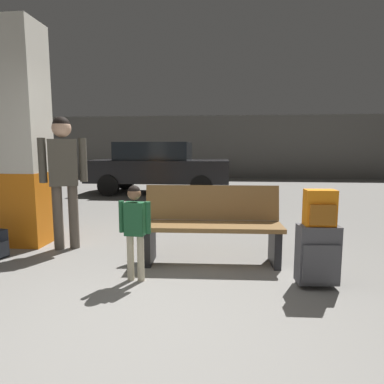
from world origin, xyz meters
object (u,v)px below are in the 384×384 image
backpack_bright (320,208)px  parked_car_far (158,166)px  adult (63,169)px  suitcase (318,255)px  structural_pillar (23,137)px  bench (212,225)px  child (135,223)px

backpack_bright → parked_car_far: parked_car_far is taller
backpack_bright → adult: 3.14m
suitcase → backpack_bright: backpack_bright is taller
structural_pillar → backpack_bright: bearing=-18.0°
bench → adult: (-1.94, 0.33, 0.63)m
suitcase → child: (-1.77, -0.01, 0.28)m
suitcase → child: bearing=-179.8°
backpack_bright → adult: size_ratio=0.20×
structural_pillar → backpack_bright: (3.61, -1.17, -0.71)m
bench → parked_car_far: size_ratio=0.39×
bench → child: child is taller
structural_pillar → adult: (0.64, -0.20, -0.41)m
structural_pillar → child: (1.84, -1.18, -0.88)m
structural_pillar → parked_car_far: bearing=81.9°
child → adult: 1.61m
suitcase → parked_car_far: bearing=113.2°
suitcase → backpack_bright: size_ratio=1.78×
bench → child: 1.00m
child → parked_car_far: bearing=99.2°
parked_car_far → bench: bearing=-73.2°
parked_car_far → adult: bearing=-91.3°
parked_car_far → structural_pillar: bearing=-98.1°
parked_car_far → child: bearing=-80.8°
structural_pillar → child: structural_pillar is taller
child → parked_car_far: (-1.07, 6.63, 0.21)m
structural_pillar → backpack_bright: structural_pillar is taller
suitcase → adult: (-2.97, 0.97, 0.75)m
backpack_bright → child: size_ratio=0.35×
structural_pillar → backpack_bright: size_ratio=8.75×
suitcase → parked_car_far: (-2.84, 6.62, 0.48)m
child → adult: (-1.20, 0.98, 0.47)m
structural_pillar → child: 2.36m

